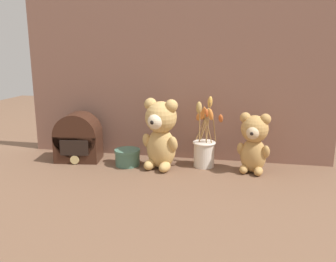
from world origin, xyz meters
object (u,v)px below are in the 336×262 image
Objects in this scene: teddy_bear_large at (160,133)px; flower_vase at (204,146)px; teddy_bear_medium at (254,142)px; decorative_tin_tall at (128,157)px; vintage_radio at (78,139)px.

flower_vase is at bearing 20.87° from teddy_bear_large.
decorative_tin_tall is (-0.53, -0.01, -0.09)m from teddy_bear_medium.
teddy_bear_medium is at bearing 3.97° from teddy_bear_large.
teddy_bear_large reaches higher than vintage_radio.
flower_vase is 2.70× the size of decorative_tin_tall.
teddy_bear_medium is at bearing -11.42° from flower_vase.
teddy_bear_large is 0.38m from teddy_bear_medium.
teddy_bear_medium is (0.38, 0.03, -0.03)m from teddy_bear_large.
teddy_bear_large is 0.40m from vintage_radio.
teddy_bear_medium reaches higher than vintage_radio.
vintage_radio is (-0.39, 0.04, -0.06)m from teddy_bear_large.
flower_vase reaches higher than vintage_radio.
teddy_bear_large is 0.99× the size of flower_vase.
decorative_tin_tall is (-0.15, 0.01, -0.12)m from teddy_bear_large.
teddy_bear_medium is 0.82× the size of flower_vase.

